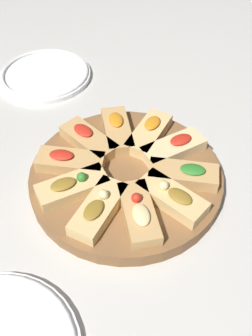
% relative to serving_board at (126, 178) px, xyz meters
% --- Properties ---
extents(ground_plane, '(3.00, 3.00, 0.00)m').
position_rel_serving_board_xyz_m(ground_plane, '(0.00, 0.00, -0.01)').
color(ground_plane, beige).
extents(serving_board, '(0.30, 0.30, 0.02)m').
position_rel_serving_board_xyz_m(serving_board, '(0.00, 0.00, 0.00)').
color(serving_board, brown).
rests_on(serving_board, ground_plane).
extents(focaccia_slice_0, '(0.11, 0.09, 0.03)m').
position_rel_serving_board_xyz_m(focaccia_slice_0, '(0.07, -0.05, 0.02)').
color(focaccia_slice_0, '#E5C689').
rests_on(focaccia_slice_0, serving_board).
extents(focaccia_slice_1, '(0.11, 0.04, 0.03)m').
position_rel_serving_board_xyz_m(focaccia_slice_1, '(0.09, -0.00, 0.02)').
color(focaccia_slice_1, '#DBB775').
rests_on(focaccia_slice_1, serving_board).
extents(focaccia_slice_2, '(0.11, 0.09, 0.03)m').
position_rel_serving_board_xyz_m(focaccia_slice_2, '(0.07, 0.05, 0.02)').
color(focaccia_slice_2, tan).
rests_on(focaccia_slice_2, serving_board).
extents(focaccia_slice_3, '(0.07, 0.11, 0.03)m').
position_rel_serving_board_xyz_m(focaccia_slice_3, '(0.03, 0.08, 0.02)').
color(focaccia_slice_3, tan).
rests_on(focaccia_slice_3, serving_board).
extents(focaccia_slice_4, '(0.07, 0.11, 0.03)m').
position_rel_serving_board_xyz_m(focaccia_slice_4, '(-0.03, 0.08, 0.02)').
color(focaccia_slice_4, tan).
rests_on(focaccia_slice_4, serving_board).
extents(focaccia_slice_5, '(0.11, 0.10, 0.03)m').
position_rel_serving_board_xyz_m(focaccia_slice_5, '(-0.07, 0.05, 0.02)').
color(focaccia_slice_5, '#DBB775').
rests_on(focaccia_slice_5, serving_board).
extents(focaccia_slice_6, '(0.10, 0.04, 0.03)m').
position_rel_serving_board_xyz_m(focaccia_slice_6, '(-0.09, 0.00, 0.02)').
color(focaccia_slice_6, '#DBB775').
rests_on(focaccia_slice_6, serving_board).
extents(focaccia_slice_7, '(0.11, 0.10, 0.03)m').
position_rel_serving_board_xyz_m(focaccia_slice_7, '(-0.07, -0.05, 0.02)').
color(focaccia_slice_7, tan).
rests_on(focaccia_slice_7, serving_board).
extents(focaccia_slice_8, '(0.07, 0.11, 0.03)m').
position_rel_serving_board_xyz_m(focaccia_slice_8, '(-0.02, -0.08, 0.02)').
color(focaccia_slice_8, '#DBB775').
rests_on(focaccia_slice_8, serving_board).
extents(focaccia_slice_9, '(0.07, 0.11, 0.03)m').
position_rel_serving_board_xyz_m(focaccia_slice_9, '(0.03, -0.08, 0.02)').
color(focaccia_slice_9, tan).
rests_on(focaccia_slice_9, serving_board).
extents(plate_right, '(0.19, 0.19, 0.02)m').
position_rel_serving_board_xyz_m(plate_right, '(0.19, 0.28, -0.00)').
color(plate_right, white).
rests_on(plate_right, ground_plane).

